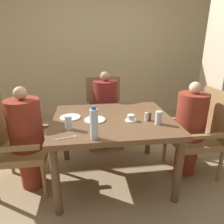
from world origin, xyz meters
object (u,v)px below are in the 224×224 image
at_px(plate_main_left, 70,117).
at_px(water_bottle, 94,124).
at_px(plate_main_right, 95,120).
at_px(chair_far_side, 104,109).
at_px(glass_tall_mid, 158,118).
at_px(diner_in_right_chair, 189,128).
at_px(chair_left_side, 12,142).
at_px(teacup_with_saucer, 131,118).
at_px(glass_tall_near, 68,123).
at_px(diner_in_far_chair, 105,109).
at_px(diner_in_left_chair, 27,138).
at_px(chair_right_side, 201,131).

bearing_deg(plate_main_left, water_bottle, -65.75).
bearing_deg(plate_main_right, water_bottle, -93.42).
height_order(chair_far_side, glass_tall_mid, chair_far_side).
height_order(diner_in_right_chair, plate_main_left, diner_in_right_chair).
bearing_deg(diner_in_right_chair, glass_tall_mid, -155.55).
distance_m(plate_main_left, glass_tall_mid, 0.89).
xyz_separation_m(chair_left_side, water_bottle, (0.80, -0.43, 0.33)).
relative_size(teacup_with_saucer, water_bottle, 0.42).
bearing_deg(glass_tall_near, teacup_with_saucer, 11.49).
bearing_deg(diner_in_far_chair, water_bottle, -99.97).
xyz_separation_m(diner_in_far_chair, diner_in_right_chair, (0.86, -0.76, -0.01)).
relative_size(plate_main_left, teacup_with_saucer, 1.79).
bearing_deg(diner_in_left_chair, chair_far_side, 46.41).
bearing_deg(chair_right_side, glass_tall_near, -171.68).
xyz_separation_m(diner_in_right_chair, teacup_with_saucer, (-0.69, -0.09, 0.19)).
relative_size(diner_in_right_chair, plate_main_left, 5.09).
bearing_deg(chair_far_side, diner_in_left_chair, -133.59).
relative_size(chair_left_side, diner_in_left_chair, 0.90).
distance_m(diner_in_left_chair, glass_tall_near, 0.54).
xyz_separation_m(chair_left_side, diner_in_left_chair, (0.15, 0.00, 0.04)).
bearing_deg(chair_left_side, diner_in_left_chair, 0.00).
height_order(diner_in_left_chair, glass_tall_mid, diner_in_left_chair).
bearing_deg(diner_in_far_chair, teacup_with_saucer, -78.62).
xyz_separation_m(chair_far_side, diner_in_right_chair, (0.86, -0.91, 0.04)).
height_order(diner_in_left_chair, plate_main_right, diner_in_left_chair).
distance_m(chair_right_side, teacup_with_saucer, 0.88).
bearing_deg(plate_main_right, chair_left_side, 177.82).
distance_m(diner_in_far_chair, plate_main_left, 0.83).
relative_size(teacup_with_saucer, glass_tall_mid, 0.93).
distance_m(diner_in_left_chair, diner_in_right_chair, 1.73).
bearing_deg(chair_right_side, chair_far_side, 138.13).
bearing_deg(chair_right_side, plate_main_right, -178.49).
distance_m(chair_far_side, plate_main_left, 0.96).
height_order(chair_far_side, diner_in_right_chair, diner_in_right_chair).
distance_m(plate_main_left, water_bottle, 0.56).
relative_size(plate_main_right, glass_tall_mid, 1.66).
distance_m(diner_in_right_chair, plate_main_left, 1.31).
height_order(chair_far_side, teacup_with_saucer, chair_far_side).
distance_m(diner_in_left_chair, chair_far_side, 1.25).
distance_m(diner_in_far_chair, chair_right_side, 1.26).
distance_m(diner_in_left_chair, plate_main_right, 0.70).
height_order(teacup_with_saucer, glass_tall_near, glass_tall_near).
height_order(chair_right_side, teacup_with_saucer, chair_right_side).
height_order(diner_in_far_chair, chair_right_side, diner_in_far_chair).
bearing_deg(teacup_with_saucer, diner_in_far_chair, 101.38).
relative_size(diner_in_left_chair, chair_far_side, 1.11).
xyz_separation_m(diner_in_far_chair, water_bottle, (-0.21, -1.19, 0.29)).
height_order(diner_in_far_chair, water_bottle, diner_in_far_chair).
distance_m(chair_right_side, diner_in_right_chair, 0.15).
bearing_deg(chair_right_side, diner_in_right_chair, 180.00).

